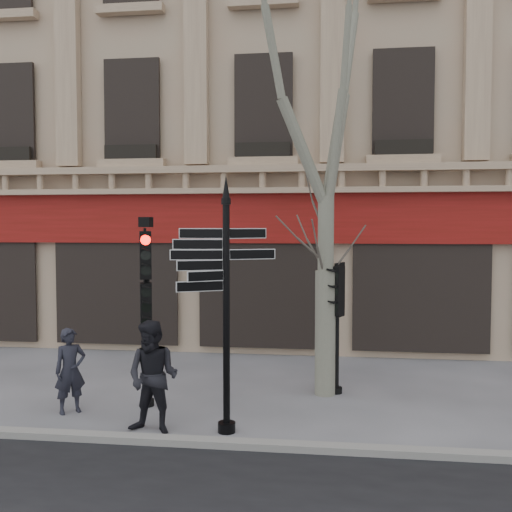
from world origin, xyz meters
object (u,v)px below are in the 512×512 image
(fingerpost, at_px, (226,261))
(traffic_signal_secondary, at_px, (337,305))
(pedestrian_a, at_px, (70,371))
(pedestrian_b, at_px, (153,377))
(traffic_signal_main, at_px, (147,287))
(plane_tree, at_px, (327,52))

(fingerpost, relative_size, traffic_signal_secondary, 1.63)
(traffic_signal_secondary, distance_m, pedestrian_a, 5.25)
(traffic_signal_secondary, bearing_deg, fingerpost, -101.87)
(fingerpost, distance_m, pedestrian_b, 2.25)
(traffic_signal_main, bearing_deg, plane_tree, -1.48)
(plane_tree, bearing_deg, traffic_signal_secondary, 28.97)
(traffic_signal_main, xyz_separation_m, traffic_signal_secondary, (3.54, 1.28, -0.44))
(fingerpost, distance_m, traffic_signal_secondary, 3.22)
(plane_tree, height_order, pedestrian_b, plane_tree)
(traffic_signal_secondary, xyz_separation_m, pedestrian_a, (-4.80, -1.84, -1.03))
(traffic_signal_secondary, distance_m, pedestrian_b, 4.08)
(plane_tree, xyz_separation_m, pedestrian_b, (-2.78, -2.49, -5.87))
(plane_tree, bearing_deg, pedestrian_a, -159.50)
(fingerpost, xyz_separation_m, traffic_signal_main, (-1.73, 1.17, -0.58))
(traffic_signal_main, xyz_separation_m, pedestrian_b, (0.53, -1.33, -1.32))
(traffic_signal_secondary, bearing_deg, pedestrian_b, -114.32)
(pedestrian_b, bearing_deg, plane_tree, 51.17)
(traffic_signal_main, xyz_separation_m, pedestrian_a, (-1.27, -0.55, -1.48))
(fingerpost, xyz_separation_m, pedestrian_b, (-1.19, -0.17, -1.91))
(plane_tree, relative_size, pedestrian_b, 5.23)
(traffic_signal_secondary, relative_size, plane_tree, 0.27)
(fingerpost, xyz_separation_m, plane_tree, (1.59, 2.33, 3.96))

